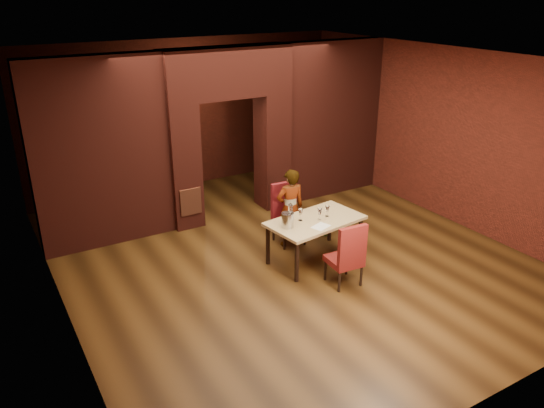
{
  "coord_description": "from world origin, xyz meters",
  "views": [
    {
      "loc": [
        -4.22,
        -6.71,
        4.2
      ],
      "look_at": [
        -0.24,
        0.0,
        0.96
      ],
      "focal_mm": 35.0,
      "sensor_mm": 36.0,
      "label": 1
    }
  ],
  "objects_px": {
    "wine_bucket": "(288,220)",
    "potted_plant": "(324,223)",
    "person_seated": "(290,208)",
    "wine_glass_a": "(301,215)",
    "wine_glass_b": "(320,214)",
    "chair_near": "(344,253)",
    "water_bottle": "(290,213)",
    "dining_table": "(315,240)",
    "chair_far": "(289,215)",
    "wine_glass_c": "(327,211)"
  },
  "relations": [
    {
      "from": "dining_table",
      "to": "wine_glass_c",
      "type": "relative_size",
      "value": 8.52
    },
    {
      "from": "person_seated",
      "to": "wine_glass_a",
      "type": "distance_m",
      "value": 0.61
    },
    {
      "from": "person_seated",
      "to": "wine_glass_a",
      "type": "relative_size",
      "value": 6.89
    },
    {
      "from": "dining_table",
      "to": "wine_bucket",
      "type": "bearing_deg",
      "value": 173.84
    },
    {
      "from": "dining_table",
      "to": "chair_near",
      "type": "distance_m",
      "value": 0.85
    },
    {
      "from": "water_bottle",
      "to": "potted_plant",
      "type": "relative_size",
      "value": 0.73
    },
    {
      "from": "chair_near",
      "to": "person_seated",
      "type": "distance_m",
      "value": 1.51
    },
    {
      "from": "chair_far",
      "to": "wine_glass_b",
      "type": "height_order",
      "value": "chair_far"
    },
    {
      "from": "chair_far",
      "to": "person_seated",
      "type": "xyz_separation_m",
      "value": [
        -0.04,
        -0.08,
        0.16
      ]
    },
    {
      "from": "dining_table",
      "to": "person_seated",
      "type": "distance_m",
      "value": 0.74
    },
    {
      "from": "wine_bucket",
      "to": "water_bottle",
      "type": "xyz_separation_m",
      "value": [
        0.15,
        0.16,
        0.04
      ]
    },
    {
      "from": "wine_glass_c",
      "to": "potted_plant",
      "type": "relative_size",
      "value": 0.43
    },
    {
      "from": "chair_near",
      "to": "dining_table",
      "type": "bearing_deg",
      "value": -89.18
    },
    {
      "from": "chair_far",
      "to": "wine_bucket",
      "type": "height_order",
      "value": "chair_far"
    },
    {
      "from": "chair_far",
      "to": "wine_bucket",
      "type": "bearing_deg",
      "value": -120.83
    },
    {
      "from": "person_seated",
      "to": "wine_glass_a",
      "type": "xyz_separation_m",
      "value": [
        -0.17,
        -0.57,
        0.13
      ]
    },
    {
      "from": "wine_glass_a",
      "to": "potted_plant",
      "type": "relative_size",
      "value": 0.48
    },
    {
      "from": "wine_glass_a",
      "to": "potted_plant",
      "type": "xyz_separation_m",
      "value": [
        0.94,
        0.61,
        -0.61
      ]
    },
    {
      "from": "person_seated",
      "to": "potted_plant",
      "type": "relative_size",
      "value": 3.28
    },
    {
      "from": "wine_bucket",
      "to": "potted_plant",
      "type": "relative_size",
      "value": 0.56
    },
    {
      "from": "chair_near",
      "to": "potted_plant",
      "type": "relative_size",
      "value": 2.42
    },
    {
      "from": "chair_near",
      "to": "wine_glass_b",
      "type": "xyz_separation_m",
      "value": [
        0.1,
        0.79,
        0.31
      ]
    },
    {
      "from": "water_bottle",
      "to": "potted_plant",
      "type": "height_order",
      "value": "water_bottle"
    },
    {
      "from": "water_bottle",
      "to": "wine_glass_c",
      "type": "bearing_deg",
      "value": -12.35
    },
    {
      "from": "chair_far",
      "to": "wine_bucket",
      "type": "xyz_separation_m",
      "value": [
        -0.51,
        -0.75,
        0.31
      ]
    },
    {
      "from": "wine_glass_b",
      "to": "potted_plant",
      "type": "distance_m",
      "value": 1.17
    },
    {
      "from": "wine_glass_c",
      "to": "wine_bucket",
      "type": "xyz_separation_m",
      "value": [
        -0.77,
        -0.02,
        0.03
      ]
    },
    {
      "from": "wine_glass_c",
      "to": "potted_plant",
      "type": "xyz_separation_m",
      "value": [
        0.47,
        0.7,
        -0.6
      ]
    },
    {
      "from": "wine_glass_a",
      "to": "water_bottle",
      "type": "relative_size",
      "value": 0.66
    },
    {
      "from": "chair_near",
      "to": "wine_glass_c",
      "type": "height_order",
      "value": "chair_near"
    },
    {
      "from": "chair_near",
      "to": "wine_bucket",
      "type": "distance_m",
      "value": 1.01
    },
    {
      "from": "wine_bucket",
      "to": "water_bottle",
      "type": "height_order",
      "value": "water_bottle"
    },
    {
      "from": "chair_far",
      "to": "person_seated",
      "type": "relative_size",
      "value": 0.76
    },
    {
      "from": "wine_glass_c",
      "to": "wine_glass_a",
      "type": "bearing_deg",
      "value": 169.92
    },
    {
      "from": "wine_glass_c",
      "to": "person_seated",
      "type": "bearing_deg",
      "value": 114.1
    },
    {
      "from": "wine_glass_a",
      "to": "wine_glass_b",
      "type": "distance_m",
      "value": 0.31
    },
    {
      "from": "chair_far",
      "to": "water_bottle",
      "type": "distance_m",
      "value": 0.78
    },
    {
      "from": "wine_glass_b",
      "to": "wine_glass_c",
      "type": "bearing_deg",
      "value": 15.25
    },
    {
      "from": "chair_far",
      "to": "wine_glass_a",
      "type": "xyz_separation_m",
      "value": [
        -0.21,
        -0.65,
        0.29
      ]
    },
    {
      "from": "wine_glass_a",
      "to": "wine_glass_b",
      "type": "height_order",
      "value": "wine_glass_a"
    },
    {
      "from": "chair_near",
      "to": "water_bottle",
      "type": "height_order",
      "value": "water_bottle"
    },
    {
      "from": "potted_plant",
      "to": "wine_glass_a",
      "type": "bearing_deg",
      "value": -146.77
    },
    {
      "from": "chair_far",
      "to": "wine_bucket",
      "type": "distance_m",
      "value": 0.96
    },
    {
      "from": "wine_glass_b",
      "to": "wine_bucket",
      "type": "relative_size",
      "value": 0.85
    },
    {
      "from": "wine_glass_b",
      "to": "water_bottle",
      "type": "relative_size",
      "value": 0.65
    },
    {
      "from": "potted_plant",
      "to": "wine_glass_c",
      "type": "bearing_deg",
      "value": -124.15
    },
    {
      "from": "person_seated",
      "to": "wine_glass_a",
      "type": "bearing_deg",
      "value": 80.31
    },
    {
      "from": "dining_table",
      "to": "potted_plant",
      "type": "xyz_separation_m",
      "value": [
        0.71,
        0.7,
        -0.15
      ]
    },
    {
      "from": "wine_glass_b",
      "to": "chair_near",
      "type": "bearing_deg",
      "value": -97.22
    },
    {
      "from": "person_seated",
      "to": "wine_bucket",
      "type": "height_order",
      "value": "person_seated"
    }
  ]
}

